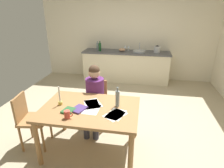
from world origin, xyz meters
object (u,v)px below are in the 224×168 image
chair_at_table (96,101)px  sink_unit (139,51)px  wine_glass_by_kettle (125,47)px  bottle_vinegar (100,47)px  book_magazine (69,111)px  book_cookery (79,109)px  mixing_bowl (122,50)px  coffee_mug (67,114)px  dining_table (90,113)px  person_seated (94,95)px  wine_bottle_on_table (117,98)px  candlestick (60,100)px  stovetop_kettle (157,49)px  chair_side_empty (30,118)px  bottle_oil (97,46)px  wine_glass_near_sink (129,47)px

chair_at_table → sink_unit: sink_unit is taller
chair_at_table → wine_glass_by_kettle: wine_glass_by_kettle is taller
bottle_vinegar → wine_glass_by_kettle: size_ratio=1.85×
book_magazine → book_cookery: book_magazine is taller
wine_glass_by_kettle → sink_unit: bearing=-18.9°
bottle_vinegar → mixing_bowl: 0.65m
coffee_mug → book_cookery: size_ratio=0.54×
dining_table → person_seated: 0.58m
wine_bottle_on_table → mixing_bowl: size_ratio=1.54×
person_seated → wine_glass_by_kettle: size_ratio=7.76×
book_magazine → wine_glass_by_kettle: bearing=96.7°
dining_table → chair_at_table: (-0.10, 0.72, -0.18)m
person_seated → wine_bottle_on_table: size_ratio=3.98×
person_seated → candlestick: bearing=-122.7°
person_seated → mixing_bowl: (0.16, 2.56, 0.27)m
sink_unit → book_cookery: bearing=-102.3°
dining_table → wine_glass_by_kettle: size_ratio=9.06×
book_cookery → stovetop_kettle: size_ratio=0.98×
dining_table → book_cookery: size_ratio=6.49×
book_magazine → wine_bottle_on_table: bearing=36.0°
dining_table → chair_at_table: size_ratio=1.64×
coffee_mug → mixing_bowl: size_ratio=0.60×
chair_side_empty → book_cookery: size_ratio=4.09×
sink_unit → bottle_vinegar: bottle_vinegar is taller
candlestick → sink_unit: (1.02, 3.12, 0.09)m
coffee_mug → stovetop_kettle: size_ratio=0.53×
coffee_mug → candlestick: bearing=127.2°
dining_table → candlestick: 0.49m
sink_unit → candlestick: bearing=-108.1°
wine_bottle_on_table → bottle_oil: (-1.06, 3.05, 0.13)m
dining_table → book_cookery: book_cookery is taller
chair_at_table → bottle_vinegar: bottle_vinegar is taller
bottle_vinegar → person_seated: bearing=-78.9°
person_seated → book_cookery: 0.66m
dining_table → chair_side_empty: size_ratio=1.59×
dining_table → chair_at_table: 0.75m
chair_at_table → wine_glass_near_sink: bearing=82.5°
bottle_oil → wine_bottle_on_table: bearing=-70.8°
sink_unit → coffee_mug: bearing=-102.7°
coffee_mug → sink_unit: sink_unit is taller
person_seated → book_cookery: bearing=-93.7°
candlestick → stovetop_kettle: size_ratio=1.31×
bottle_oil → mixing_bowl: (0.75, -0.03, -0.07)m
wine_bottle_on_table → book_magazine: bearing=-157.3°
chair_side_empty → sink_unit: size_ratio=2.44×
person_seated → chair_side_empty: 1.08m
book_cookery → wine_bottle_on_table: wine_bottle_on_table is taller
coffee_mug → sink_unit: size_ratio=0.32×
wine_glass_near_sink → sink_unit: bearing=-24.3°
sink_unit → wine_glass_by_kettle: sink_unit is taller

